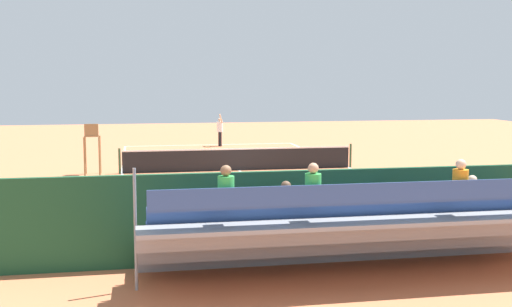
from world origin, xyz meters
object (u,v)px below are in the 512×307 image
(tennis_net, at_px, (239,159))
(courtside_bench, at_px, (450,220))
(tennis_racket, at_px, (207,147))
(bleacher_stand, at_px, (359,230))
(tennis_ball_far, at_px, (212,153))
(tennis_player, at_px, (220,129))
(umpire_chair, at_px, (92,143))
(tennis_ball_near, at_px, (253,148))
(equipment_bag, at_px, (381,240))

(tennis_net, relative_size, courtside_bench, 5.72)
(courtside_bench, height_order, tennis_racket, courtside_bench)
(bleacher_stand, height_order, tennis_ball_far, bleacher_stand)
(tennis_player, height_order, tennis_ball_far, tennis_player)
(umpire_chair, relative_size, tennis_player, 1.11)
(bleacher_stand, distance_m, tennis_ball_far, 21.81)
(courtside_bench, xyz_separation_m, tennis_racket, (3.37, -23.08, -0.54))
(courtside_bench, height_order, tennis_player, tennis_player)
(courtside_bench, xyz_separation_m, tennis_ball_near, (0.90, -21.58, -0.53))
(tennis_racket, relative_size, tennis_ball_near, 8.42)
(umpire_chair, height_order, tennis_racket, umpire_chair)
(umpire_chair, bearing_deg, tennis_ball_near, -134.76)
(tennis_racket, bearing_deg, umpire_chair, 59.31)
(bleacher_stand, xyz_separation_m, courtside_bench, (-3.12, -2.10, -0.39))
(umpire_chair, relative_size, courtside_bench, 1.19)
(tennis_player, bearing_deg, umpire_chair, 56.75)
(bleacher_stand, xyz_separation_m, tennis_player, (-0.54, -25.45, 0.07))
(tennis_net, bearing_deg, umpire_chair, 1.44)
(tennis_ball_far, bearing_deg, umpire_chair, 48.60)
(bleacher_stand, relative_size, equipment_bag, 10.07)
(bleacher_stand, bearing_deg, equipment_bag, -122.96)
(tennis_ball_far, bearing_deg, bleacher_stand, 91.00)
(tennis_net, xyz_separation_m, courtside_bench, (-3.09, 13.27, 0.06))
(courtside_bench, relative_size, tennis_ball_far, 27.27)
(bleacher_stand, distance_m, tennis_racket, 25.20)
(tennis_net, relative_size, tennis_player, 5.35)
(umpire_chair, bearing_deg, tennis_ball_far, -131.40)
(tennis_net, distance_m, tennis_ball_near, 8.60)
(umpire_chair, bearing_deg, courtside_bench, 125.31)
(courtside_bench, bearing_deg, bleacher_stand, 33.98)
(tennis_net, relative_size, equipment_bag, 11.44)
(tennis_net, bearing_deg, courtside_bench, 103.11)
(tennis_player, relative_size, tennis_ball_near, 29.18)
(tennis_net, bearing_deg, tennis_player, -92.90)
(courtside_bench, xyz_separation_m, equipment_bag, (1.84, 0.13, -0.38))
(umpire_chair, distance_m, tennis_player, 12.24)
(bleacher_stand, bearing_deg, tennis_player, -91.21)
(tennis_net, relative_size, tennis_ball_far, 156.06)
(tennis_ball_near, bearing_deg, tennis_ball_far, 36.03)
(courtside_bench, bearing_deg, tennis_player, -83.70)
(tennis_net, distance_m, courtside_bench, 13.63)
(courtside_bench, relative_size, tennis_racket, 3.24)
(tennis_net, bearing_deg, tennis_ball_far, -86.38)
(umpire_chair, xyz_separation_m, tennis_ball_far, (-5.79, -6.57, -1.28))
(tennis_ball_near, bearing_deg, bleacher_stand, 84.65)
(bleacher_stand, height_order, tennis_racket, bleacher_stand)
(umpire_chair, xyz_separation_m, tennis_ball_near, (-8.39, -8.46, -1.28))
(tennis_net, relative_size, bleacher_stand, 1.14)
(bleacher_stand, relative_size, tennis_ball_far, 137.27)
(courtside_bench, xyz_separation_m, tennis_ball_far, (3.50, -19.69, -0.53))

